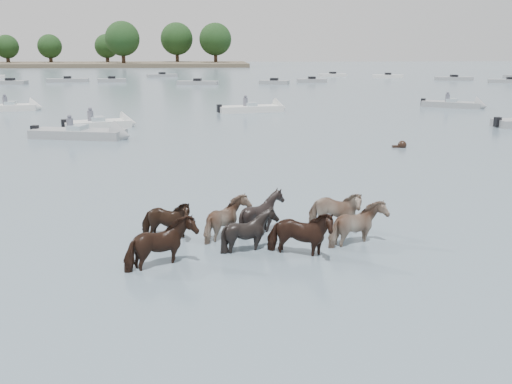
{
  "coord_description": "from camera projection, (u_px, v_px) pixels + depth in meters",
  "views": [
    {
      "loc": [
        0.2,
        -11.85,
        4.83
      ],
      "look_at": [
        1.32,
        2.63,
        1.1
      ],
      "focal_mm": 39.31,
      "sensor_mm": 36.0,
      "label": 1
    }
  ],
  "objects": [
    {
      "name": "motorboat_e",
      "position": [
        461.0,
        105.0,
        46.86
      ],
      "size": [
        5.22,
        4.14,
        1.92
      ],
      "rotation": [
        0.0,
        0.0,
        -0.57
      ],
      "color": "gray",
      "rests_on": "ground"
    },
    {
      "name": "pony_herd",
      "position": [
        259.0,
        228.0,
        14.14
      ],
      "size": [
        6.62,
        4.16,
        1.41
      ],
      "color": "black",
      "rests_on": "ground"
    },
    {
      "name": "motorboat_b",
      "position": [
        91.0,
        134.0,
        30.89
      ],
      "size": [
        5.87,
        2.91,
        1.92
      ],
      "rotation": [
        0.0,
        0.0,
        -0.24
      ],
      "color": "gray",
      "rests_on": "ground"
    },
    {
      "name": "ground",
      "position": [
        207.0,
        269.0,
        12.63
      ],
      "size": [
        400.0,
        400.0,
        0.0
      ],
      "primitive_type": "plane",
      "color": "#495C69",
      "rests_on": "ground"
    },
    {
      "name": "motorboat_a",
      "position": [
        109.0,
        124.0,
        35.07
      ],
      "size": [
        4.67,
        2.95,
        1.92
      ],
      "rotation": [
        0.0,
        0.0,
        0.33
      ],
      "color": "silver",
      "rests_on": "ground"
    },
    {
      "name": "motorboat_f",
      "position": [
        20.0,
        107.0,
        44.97
      ],
      "size": [
        4.67,
        2.25,
        1.92
      ],
      "rotation": [
        0.0,
        0.0,
        0.15
      ],
      "color": "silver",
      "rests_on": "ground"
    },
    {
      "name": "distant_flotilla",
      "position": [
        216.0,
        79.0,
        86.61
      ],
      "size": [
        107.94,
        25.79,
        0.93
      ],
      "color": "gray",
      "rests_on": "ground"
    },
    {
      "name": "motorboat_c",
      "position": [
        260.0,
        109.0,
        44.05
      ],
      "size": [
        5.73,
        2.83,
        1.92
      ],
      "rotation": [
        0.0,
        0.0,
        0.23
      ],
      "color": "silver",
      "rests_on": "ground"
    },
    {
      "name": "swimming_pony",
      "position": [
        401.0,
        145.0,
        28.13
      ],
      "size": [
        0.72,
        0.44,
        0.44
      ],
      "color": "black",
      "rests_on": "ground"
    }
  ]
}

